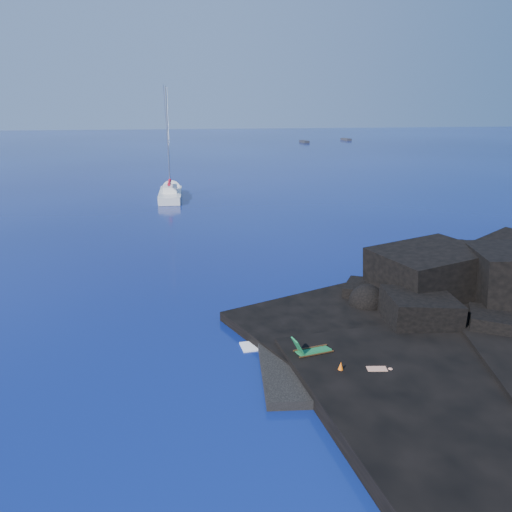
{
  "coord_description": "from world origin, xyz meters",
  "views": [
    {
      "loc": [
        -2.84,
        -16.49,
        10.05
      ],
      "look_at": [
        1.53,
        9.52,
        2.0
      ],
      "focal_mm": 35.0,
      "sensor_mm": 36.0,
      "label": 1
    }
  ],
  "objects": [
    {
      "name": "ground",
      "position": [
        0.0,
        0.0,
        0.0
      ],
      "size": [
        400.0,
        400.0,
        0.0
      ],
      "primitive_type": "plane",
      "color": "#030839",
      "rests_on": "ground"
    },
    {
      "name": "beach",
      "position": [
        4.5,
        0.5,
        0.0
      ],
      "size": [
        9.08,
        6.86,
        0.7
      ],
      "primitive_type": "cube",
      "rotation": [
        0.0,
        0.0,
        -0.1
      ],
      "color": "black",
      "rests_on": "ground"
    },
    {
      "name": "surf_foam",
      "position": [
        5.0,
        5.0,
        0.0
      ],
      "size": [
        10.0,
        8.0,
        0.06
      ],
      "primitive_type": null,
      "color": "white",
      "rests_on": "ground"
    },
    {
      "name": "sailboat",
      "position": [
        -3.11,
        39.25,
        0.0
      ],
      "size": [
        2.77,
        11.48,
        11.96
      ],
      "primitive_type": null,
      "rotation": [
        0.0,
        0.0,
        -0.03
      ],
      "color": "silver",
      "rests_on": "ground"
    },
    {
      "name": "deck_chair",
      "position": [
        2.36,
        0.69,
        0.88
      ],
      "size": [
        1.66,
        0.97,
        1.07
      ],
      "primitive_type": null,
      "rotation": [
        0.0,
        0.0,
        0.2
      ],
      "color": "#166434",
      "rests_on": "beach"
    },
    {
      "name": "towel",
      "position": [
        4.33,
        -0.98,
        0.38
      ],
      "size": [
        2.29,
        1.33,
        0.06
      ],
      "primitive_type": "cube",
      "rotation": [
        0.0,
        0.0,
        -0.15
      ],
      "color": "white",
      "rests_on": "beach"
    },
    {
      "name": "sunbather",
      "position": [
        4.33,
        -0.98,
        0.54
      ],
      "size": [
        2.08,
        0.79,
        0.27
      ],
      "primitive_type": null,
      "rotation": [
        0.0,
        0.0,
        -0.15
      ],
      "color": "tan",
      "rests_on": "towel"
    },
    {
      "name": "marker_cone",
      "position": [
        2.99,
        -0.79,
        0.64
      ],
      "size": [
        0.47,
        0.47,
        0.58
      ],
      "primitive_type": "cone",
      "rotation": [
        0.0,
        0.0,
        -0.29
      ],
      "color": "#FF640D",
      "rests_on": "beach"
    },
    {
      "name": "distant_boat_a",
      "position": [
        33.06,
        117.86,
        0.0
      ],
      "size": [
        1.81,
        4.51,
        0.59
      ],
      "primitive_type": "cube",
      "rotation": [
        0.0,
        0.0,
        0.1
      ],
      "color": "#25252A",
      "rests_on": "ground"
    },
    {
      "name": "distant_boat_b",
      "position": [
        47.2,
        124.48,
        0.0
      ],
      "size": [
        1.93,
        4.61,
        0.6
      ],
      "primitive_type": "cube",
      "rotation": [
        0.0,
        0.0,
        0.12
      ],
      "color": "#2A292F",
      "rests_on": "ground"
    }
  ]
}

